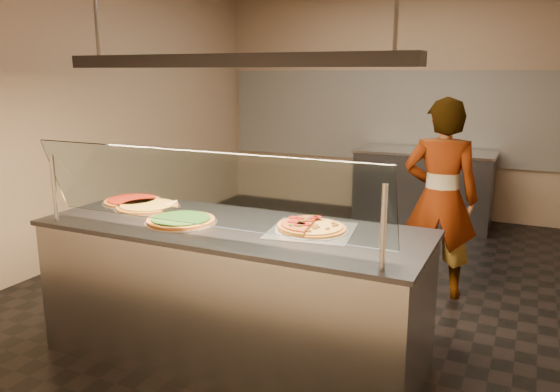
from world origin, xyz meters
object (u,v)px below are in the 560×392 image
at_px(half_pizza_sausage, 327,229).
at_px(worker, 440,199).
at_px(pizza_cheese, 148,206).
at_px(pizza_tomato, 133,201).
at_px(heat_lamp_housing, 228,61).
at_px(sneeze_guard, 200,190).
at_px(serving_counter, 233,293).
at_px(pizza_spatula, 171,206).
at_px(perforated_tray, 312,230).
at_px(half_pizza_pepperoni, 297,224).
at_px(pizza_spinach, 181,220).
at_px(prep_table, 423,187).

height_order(half_pizza_sausage, worker, worker).
relative_size(pizza_cheese, pizza_tomato, 1.07).
relative_size(half_pizza_sausage, heat_lamp_housing, 0.19).
relative_size(sneeze_guard, half_pizza_sausage, 5.10).
height_order(serving_counter, pizza_spatula, pizza_spatula).
bearing_deg(half_pizza_sausage, serving_counter, -171.01).
xyz_separation_m(perforated_tray, pizza_tomato, (-1.49, 0.13, 0.01)).
bearing_deg(pizza_cheese, worker, 41.01).
bearing_deg(worker, sneeze_guard, 57.45).
xyz_separation_m(half_pizza_sausage, pizza_spatula, (-1.20, 0.07, 0.00)).
distance_m(sneeze_guard, half_pizza_sausage, 0.80).
bearing_deg(serving_counter, half_pizza_pepperoni, 13.51).
xyz_separation_m(sneeze_guard, pizza_spatula, (-0.59, 0.52, -0.27)).
bearing_deg(sneeze_guard, heat_lamp_housing, 90.00).
height_order(serving_counter, pizza_spinach, pizza_spinach).
bearing_deg(half_pizza_pepperoni, pizza_spinach, -166.24).
relative_size(serving_counter, half_pizza_pepperoni, 5.64).
distance_m(pizza_tomato, prep_table, 4.04).
height_order(perforated_tray, heat_lamp_housing, heat_lamp_housing).
xyz_separation_m(perforated_tray, prep_table, (-0.03, 3.87, -0.47)).
height_order(pizza_spatula, prep_table, pizza_spatula).
xyz_separation_m(serving_counter, pizza_cheese, (-0.77, 0.14, 0.48)).
xyz_separation_m(pizza_tomato, pizza_spatula, (0.39, -0.05, 0.01)).
height_order(half_pizza_sausage, pizza_spinach, half_pizza_sausage).
bearing_deg(pizza_tomato, sneeze_guard, -30.11).
bearing_deg(sneeze_guard, pizza_cheese, 148.01).
relative_size(pizza_cheese, prep_table, 0.28).
distance_m(pizza_spinach, worker, 2.25).
distance_m(pizza_cheese, prep_table, 4.05).
xyz_separation_m(prep_table, worker, (0.55, -2.26, 0.38)).
distance_m(serving_counter, worker, 2.03).
xyz_separation_m(perforated_tray, half_pizza_sausage, (0.10, -0.00, 0.02)).
xyz_separation_m(pizza_tomato, heat_lamp_housing, (0.98, -0.23, 1.01)).
xyz_separation_m(pizza_spinach, pizza_tomato, (-0.65, 0.31, -0.00)).
height_order(pizza_spinach, pizza_cheese, pizza_spinach).
relative_size(sneeze_guard, heat_lamp_housing, 0.98).
xyz_separation_m(serving_counter, pizza_spatula, (-0.59, 0.17, 0.49)).
relative_size(perforated_tray, half_pizza_sausage, 1.29).
relative_size(prep_table, heat_lamp_housing, 0.73).
bearing_deg(half_pizza_pepperoni, heat_lamp_housing, -166.49).
relative_size(serving_counter, perforated_tray, 4.36).
distance_m(perforated_tray, pizza_tomato, 1.50).
distance_m(sneeze_guard, heat_lamp_housing, 0.80).
bearing_deg(serving_counter, prep_table, 83.08).
xyz_separation_m(half_pizza_sausage, pizza_spinach, (-0.94, -0.18, -0.01)).
bearing_deg(heat_lamp_housing, pizza_tomato, 167.02).
distance_m(half_pizza_pepperoni, pizza_cheese, 1.18).
xyz_separation_m(half_pizza_pepperoni, pizza_spatula, (-1.00, 0.07, -0.01)).
height_order(pizza_tomato, prep_table, pizza_tomato).
xyz_separation_m(half_pizza_pepperoni, pizza_spinach, (-0.74, -0.18, -0.02)).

